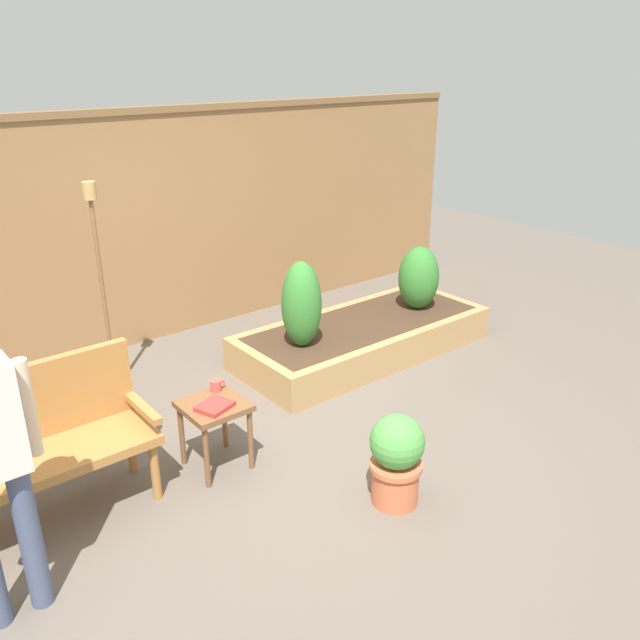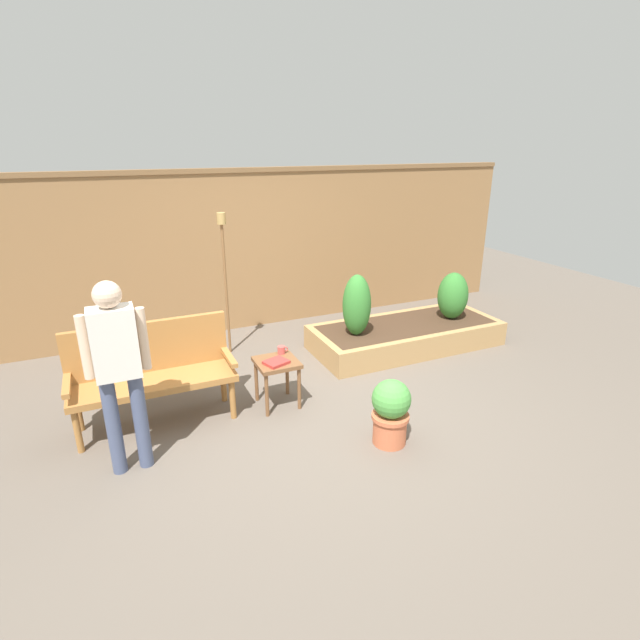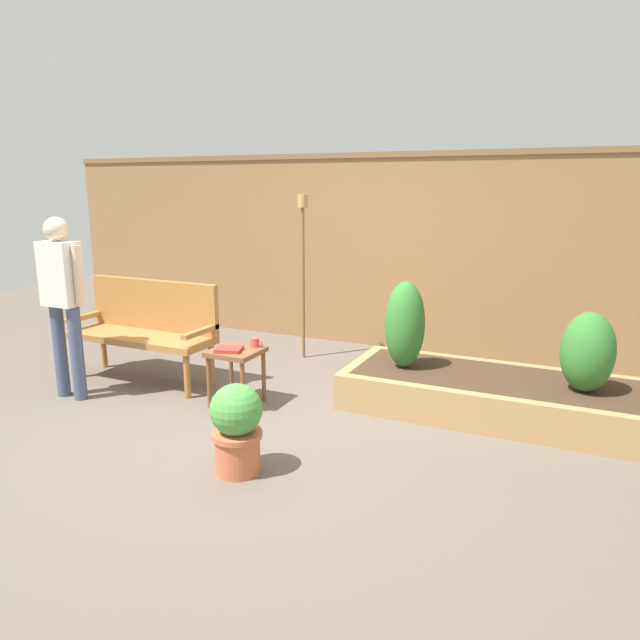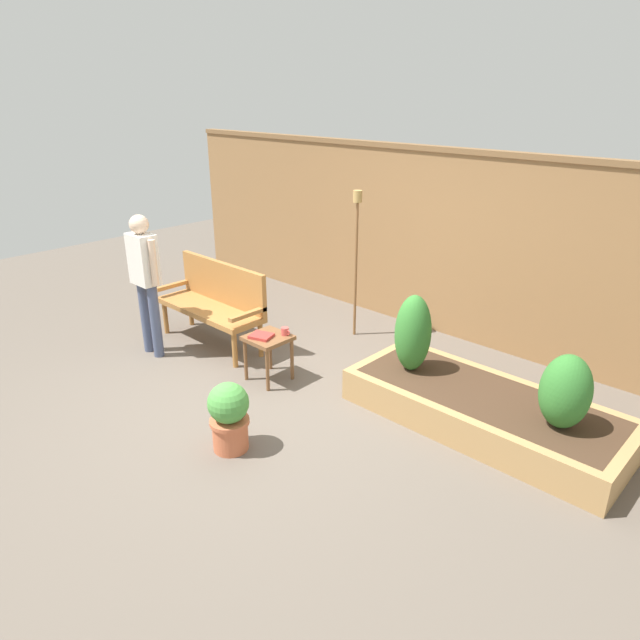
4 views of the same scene
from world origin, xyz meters
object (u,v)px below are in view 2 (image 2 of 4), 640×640
tiki_torch (224,260)px  person_by_bench (118,362)px  garden_bench (151,367)px  book_on_table (276,362)px  shrub_near_bench (357,305)px  potted_boxwood (391,410)px  side_table (277,368)px  shrub_far_corner (453,296)px  cup_on_table (282,350)px

tiki_torch → person_by_bench: tiki_torch is taller
garden_bench → tiki_torch: tiki_torch is taller
book_on_table → shrub_near_bench: (1.27, 0.74, 0.17)m
potted_boxwood → tiki_torch: bearing=107.3°
garden_bench → potted_boxwood: size_ratio=2.42×
side_table → potted_boxwood: potted_boxwood is taller
garden_bench → potted_boxwood: bearing=-34.5°
side_table → potted_boxwood: 1.22m
book_on_table → tiki_torch: 1.68m
side_table → shrub_far_corner: 2.74m
cup_on_table → shrub_near_bench: bearing=25.5°
tiki_torch → shrub_far_corner: bearing=-15.9°
book_on_table → tiki_torch: size_ratio=0.12×
book_on_table → person_by_bench: person_by_bench is taller
tiki_torch → book_on_table: bearing=-86.9°
cup_on_table → shrub_near_bench: (1.14, 0.54, 0.15)m
cup_on_table → tiki_torch: size_ratio=0.06×
potted_boxwood → person_by_bench: (-2.06, 0.54, 0.62)m
side_table → shrub_far_corner: bearing=14.4°
book_on_table → side_table: bearing=48.5°
cup_on_table → book_on_table: 0.24m
side_table → cup_on_table: size_ratio=4.42×
cup_on_table → potted_boxwood: potted_boxwood is taller
side_table → shrub_near_bench: shrub_near_bench is taller
cup_on_table → shrub_near_bench: 1.27m
garden_bench → person_by_bench: size_ratio=0.92×
shrub_near_bench → tiki_torch: size_ratio=0.43×
garden_bench → side_table: (1.13, -0.21, -0.15)m
cup_on_table → tiki_torch: bearing=99.0°
garden_bench → person_by_bench: (-0.27, -0.69, 0.39)m
person_by_bench → shrub_far_corner: bearing=15.9°
garden_bench → shrub_far_corner: garden_bench is taller
shrub_near_bench → side_table: bearing=-151.3°
tiki_torch → person_by_bench: (-1.29, -1.94, -0.24)m
shrub_far_corner → tiki_torch: tiki_torch is taller
garden_bench → tiki_torch: bearing=50.8°
potted_boxwood → tiki_torch: size_ratio=0.35×
shrub_near_bench → tiki_torch: (-1.35, 0.79, 0.51)m
shrub_near_bench → cup_on_table: bearing=-154.5°
cup_on_table → shrub_near_bench: size_ratio=0.15×
garden_bench → potted_boxwood: (1.79, -1.23, -0.23)m
potted_boxwood → shrub_far_corner: shrub_far_corner is taller
garden_bench → potted_boxwood: 2.19m
shrub_far_corner → book_on_table: bearing=-164.5°
potted_boxwood → shrub_far_corner: (1.98, 1.70, 0.29)m
tiki_torch → garden_bench: bearing=-129.2°
cup_on_table → shrub_far_corner: size_ratio=0.18×
book_on_table → shrub_far_corner: size_ratio=0.35×
book_on_table → cup_on_table: bearing=38.2°
shrub_far_corner → shrub_near_bench: bearing=-180.0°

